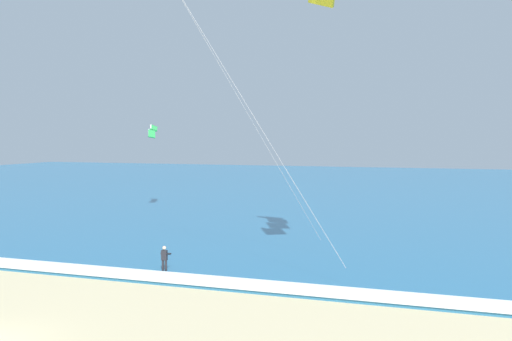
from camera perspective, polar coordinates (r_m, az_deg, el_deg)
The scene contains 5 objects.
sea at distance 88.82m, azimuth 7.27°, elevation -1.74°, with size 200.00×120.00×0.20m, color teal.
surf_foam at distance 33.49m, azimuth -12.75°, elevation -10.29°, with size 200.00×2.17×0.04m, color white.
surfboard at distance 33.94m, azimuth -9.36°, elevation -10.40°, with size 0.45×1.40×0.09m.
kitesurfer at distance 33.74m, azimuth -9.36°, elevation -8.89°, with size 0.55×0.52×1.69m.
kite_distant at distance 62.02m, azimuth -10.55°, elevation 4.10°, with size 2.58×3.90×1.53m.
Camera 1 is at (16.86, -16.47, 8.15)m, focal length 39.00 mm.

